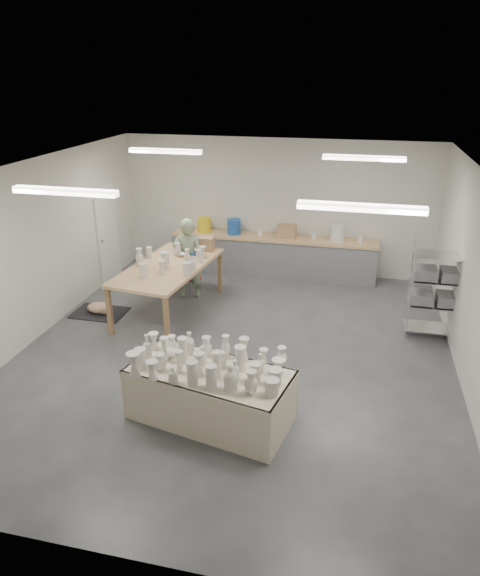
% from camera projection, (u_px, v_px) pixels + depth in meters
% --- Properties ---
extents(room, '(8.00, 8.02, 3.00)m').
position_uv_depth(room, '(229.00, 232.00, 7.79)').
color(room, '#424449').
rests_on(room, ground).
extents(back_counter, '(4.60, 0.60, 1.24)m').
position_uv_depth(back_counter, '(272.00, 254.00, 11.60)').
color(back_counter, tan).
rests_on(back_counter, ground).
extents(wire_shelf, '(0.88, 0.48, 1.80)m').
position_uv_depth(wire_shelf, '(436.00, 287.00, 8.73)').
color(wire_shelf, silver).
rests_on(wire_shelf, ground).
extents(drying_table, '(2.28, 1.44, 1.11)m').
position_uv_depth(drying_table, '(210.00, 391.00, 6.76)').
color(drying_table, olive).
rests_on(drying_table, ground).
extents(work_table, '(1.56, 2.66, 1.29)m').
position_uv_depth(work_table, '(172.00, 265.00, 9.71)').
color(work_table, tan).
rests_on(work_table, ground).
extents(rug, '(1.00, 0.70, 0.02)m').
position_uv_depth(rug, '(100.00, 313.00, 9.90)').
color(rug, black).
rests_on(rug, ground).
extents(cat, '(0.54, 0.44, 0.20)m').
position_uv_depth(cat, '(100.00, 308.00, 9.83)').
color(cat, white).
rests_on(cat, rug).
extents(potter, '(0.68, 0.52, 1.67)m').
position_uv_depth(potter, '(188.00, 258.00, 10.30)').
color(potter, gray).
rests_on(potter, ground).
extents(red_stool, '(0.45, 0.45, 0.33)m').
position_uv_depth(red_stool, '(193.00, 278.00, 10.75)').
color(red_stool, '#B82D1A').
rests_on(red_stool, ground).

